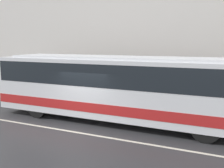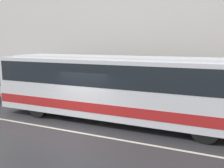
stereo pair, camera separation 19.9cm
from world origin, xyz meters
name	(u,v)px [view 1 (the left image)]	position (x,y,z in m)	size (l,w,h in m)	color
ground_plane	(73,132)	(0.00, 0.00, 0.00)	(60.00, 60.00, 0.00)	#2D2D30
sidewalk	(119,104)	(0.00, 5.24, 0.09)	(60.00, 2.49, 0.18)	gray
building_facade	(127,31)	(0.00, 6.63, 4.60)	(60.00, 0.35, 9.55)	silver
lane_stripe	(73,132)	(0.00, 0.00, 0.00)	(54.00, 0.14, 0.01)	beige
transit_bus	(111,85)	(0.86, 2.18, 1.80)	(12.21, 2.54, 3.20)	silver
pedestrian_waiting	(126,93)	(0.77, 4.53, 0.98)	(0.36, 0.36, 1.71)	maroon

